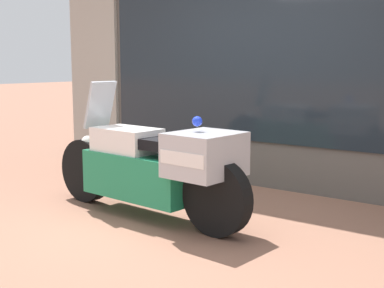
{
  "coord_description": "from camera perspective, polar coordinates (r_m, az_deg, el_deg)",
  "views": [
    {
      "loc": [
        3.05,
        -3.72,
        1.48
      ],
      "look_at": [
        -0.13,
        0.53,
        0.67
      ],
      "focal_mm": 50.0,
      "sensor_mm": 36.0,
      "label": 1
    }
  ],
  "objects": [
    {
      "name": "ground_plane",
      "position": [
        5.04,
        -2.46,
        -8.41
      ],
      "size": [
        60.0,
        60.0,
        0.0
      ],
      "primitive_type": "plane",
      "color": "#8E604C"
    },
    {
      "name": "shop_building",
      "position": [
        6.72,
        5.6,
        13.28
      ],
      "size": [
        6.67,
        0.55,
        4.03
      ],
      "color": "#56514C",
      "rests_on": "ground"
    },
    {
      "name": "window_display",
      "position": [
        6.42,
        11.83,
        -0.47
      ],
      "size": [
        5.29,
        0.3,
        2.03
      ],
      "color": "slate",
      "rests_on": "ground"
    },
    {
      "name": "paramedic_motorcycle",
      "position": [
        5.04,
        -4.0,
        -2.35
      ],
      "size": [
        2.47,
        0.65,
        1.3
      ],
      "rotation": [
        0.0,
        0.0,
        3.07
      ],
      "color": "black",
      "rests_on": "ground"
    }
  ]
}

